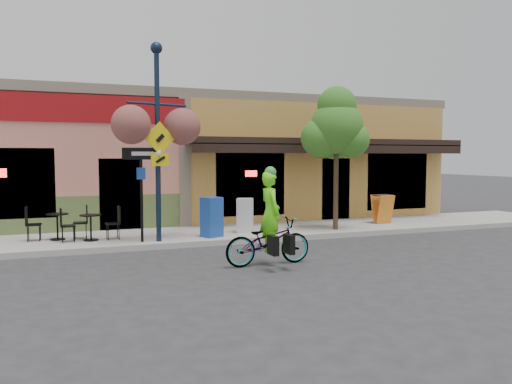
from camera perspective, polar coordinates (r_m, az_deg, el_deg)
ground at (r=13.06m, az=-0.44°, el=-6.32°), size 90.00×90.00×0.00m
sidewalk at (r=14.91m, az=-3.10°, el=-4.73°), size 24.00×3.00×0.15m
curb at (r=13.55m, az=-1.25°, el=-5.61°), size 24.00×0.12×0.15m
building at (r=20.06m, az=-7.86°, el=3.71°), size 18.20×8.20×4.50m
bicycle at (r=10.86m, az=1.39°, el=-5.67°), size 1.98×0.75×1.03m
cyclist_rider at (r=10.83m, az=1.64°, el=-3.69°), size 0.45×0.66×1.78m
lamp_post at (r=13.14m, az=-11.18°, el=5.56°), size 1.75×1.06×5.12m
one_way_sign at (r=13.15m, az=-12.95°, el=-0.34°), size 0.95×0.37×2.43m
cafe_set_left at (r=14.22m, az=-21.75°, el=-3.27°), size 1.55×0.81×0.92m
cafe_set_right at (r=13.79m, az=-18.37°, el=-3.45°), size 1.53×0.83×0.90m
newspaper_box_blue at (r=13.76m, az=-5.08°, el=-2.87°), size 0.63×0.60×1.09m
newspaper_box_grey at (r=14.50m, az=-1.26°, el=-2.70°), size 0.59×0.57×0.99m
street_tree at (r=15.21m, az=9.15°, el=3.91°), size 1.88×1.88×4.36m
sandwich_board at (r=16.87m, az=14.60°, el=-1.95°), size 0.59×0.44×0.96m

